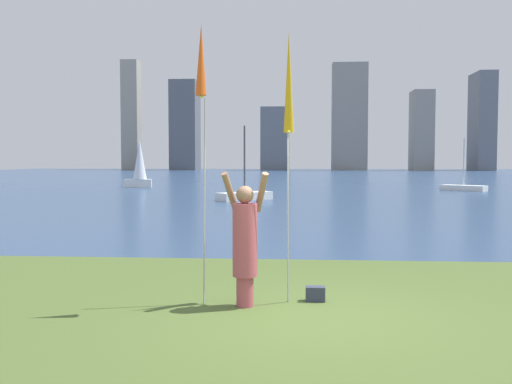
{
  "coord_description": "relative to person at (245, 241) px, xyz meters",
  "views": [
    {
      "loc": [
        -0.2,
        -7.95,
        2.2
      ],
      "look_at": [
        -1.33,
        7.31,
        1.33
      ],
      "focal_mm": 40.81,
      "sensor_mm": 36.0,
      "label": 1
    }
  ],
  "objects": [
    {
      "name": "skyline_tower_2",
      "position": [
        -3.88,
        105.88,
        5.11
      ],
      "size": [
        5.47,
        6.43,
        12.19
      ],
      "color": "slate",
      "rests_on": "ground"
    },
    {
      "name": "skyline_tower_0",
      "position": [
        -33.46,
        108.79,
        10.09
      ],
      "size": [
        3.35,
        3.81,
        22.16
      ],
      "color": "gray",
      "rests_on": "ground"
    },
    {
      "name": "skyline_tower_3",
      "position": [
        10.58,
        106.56,
        9.4
      ],
      "size": [
        6.8,
        3.47,
        20.78
      ],
      "color": "gray",
      "rests_on": "ground"
    },
    {
      "name": "sailboat_0",
      "position": [
        -11.5,
        35.53,
        0.74
      ],
      "size": [
        2.19,
        1.22,
        4.53
      ],
      "color": "white",
      "rests_on": "ground"
    },
    {
      "name": "ground",
      "position": [
        1.0,
        50.36,
        -1.05
      ],
      "size": [
        120.0,
        138.0,
        0.12
      ],
      "color": "#475B28"
    },
    {
      "name": "bag",
      "position": [
        1.06,
        0.39,
        -0.87
      ],
      "size": [
        0.3,
        0.18,
        0.23
      ],
      "color": "#33384C",
      "rests_on": "ground"
    },
    {
      "name": "kite_flag_right",
      "position": [
        0.63,
        0.5,
        2.32
      ],
      "size": [
        0.16,
        0.64,
        4.16
      ],
      "color": "#B2B2B7",
      "rests_on": "ground"
    },
    {
      "name": "skyline_tower_4",
      "position": [
        24.02,
        104.53,
        6.56
      ],
      "size": [
        3.8,
        5.71,
        15.1
      ],
      "color": "gray",
      "rests_on": "ground"
    },
    {
      "name": "skyline_tower_1",
      "position": [
        -21.94,
        106.59,
        7.84
      ],
      "size": [
        5.19,
        6.63,
        17.65
      ],
      "color": "#565B66",
      "rests_on": "ground"
    },
    {
      "name": "sailboat_5",
      "position": [
        -2.1,
        22.32,
        -0.73
      ],
      "size": [
        2.97,
        2.94,
        3.96
      ],
      "color": "white",
      "rests_on": "ground"
    },
    {
      "name": "kite_flag_left",
      "position": [
        -0.63,
        -0.05,
        2.53
      ],
      "size": [
        0.16,
        0.46,
        4.18
      ],
      "color": "#B2B2B7",
      "rests_on": "ground"
    },
    {
      "name": "sailboat_4",
      "position": [
        12.16,
        32.6,
        -0.76
      ],
      "size": [
        3.0,
        2.64,
        3.62
      ],
      "color": "white",
      "rests_on": "ground"
    },
    {
      "name": "skyline_tower_5",
      "position": [
        35.73,
        106.2,
        8.32
      ],
      "size": [
        3.37,
        7.69,
        18.62
      ],
      "color": "slate",
      "rests_on": "ground"
    },
    {
      "name": "person",
      "position": [
        0.0,
        0.0,
        0.0
      ],
      "size": [
        0.74,
        0.54,
        2.01
      ],
      "rotation": [
        0.0,
        0.0,
        0.27
      ],
      "color": "#B24C59",
      "rests_on": "ground"
    }
  ]
}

